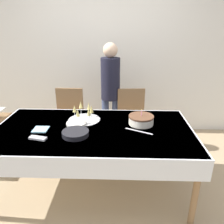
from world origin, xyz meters
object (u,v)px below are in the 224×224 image
Objects in this scene: champagne_tray at (84,114)px; plate_stack_main at (76,133)px; dining_chair_far_left at (69,118)px; person_standing at (110,87)px; dining_chair_far_right at (131,119)px; birthday_cake at (141,120)px; plate_stack_dessert at (76,124)px.

champagne_tray is 0.40m from plate_stack_main.
dining_chair_far_left is 0.77m from person_standing.
dining_chair_far_right is at bearing -28.77° from person_standing.
dining_chair_far_right is (0.93, -0.00, 0.00)m from dining_chair_far_left.
plate_stack_main is at bearing -103.68° from person_standing.
person_standing reaches higher than dining_chair_far_left.
birthday_cake reaches higher than plate_stack_main.
dining_chair_far_left is at bearing 179.98° from dining_chair_far_right.
birthday_cake is at bearing -37.20° from dining_chair_far_left.
dining_chair_far_right is 0.94m from champagne_tray.
plate_stack_main is at bearing -93.82° from champagne_tray.
plate_stack_main is at bearing -156.14° from birthday_cake.
birthday_cake is 1.04× the size of plate_stack_main.
champagne_tray reaches higher than dining_chair_far_right.
champagne_tray is 1.70× the size of plate_stack_dessert.
plate_stack_main is (0.31, -1.04, 0.29)m from dining_chair_far_left.
dining_chair_far_left reaches higher than plate_stack_dessert.
plate_stack_dessert is (-0.07, -0.14, -0.06)m from champagne_tray.
birthday_cake reaches higher than dining_chair_far_left.
plate_stack_main is 1.26m from person_standing.
dining_chair_far_right is at bearing 59.54° from plate_stack_main.
dining_chair_far_left is 0.88m from plate_stack_dessert.
champagne_tray is 0.17m from plate_stack_dessert.
birthday_cake is at bearing -8.23° from champagne_tray.
person_standing reaches higher than dining_chair_far_right.
person_standing is (-0.38, 0.92, 0.12)m from birthday_cake.
plate_stack_main is at bearing -73.41° from dining_chair_far_left.
dining_chair_far_left is 3.41× the size of birthday_cake.
dining_chair_far_left is 1.00× the size of dining_chair_far_right.
dining_chair_far_right is 3.54× the size of plate_stack_main.
plate_stack_dessert is at bearing 99.21° from plate_stack_main.
person_standing reaches higher than champagne_tray.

